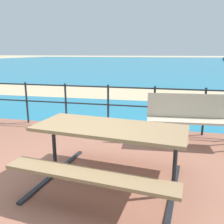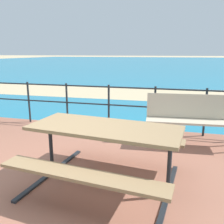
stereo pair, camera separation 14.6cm
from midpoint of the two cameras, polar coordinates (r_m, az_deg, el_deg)
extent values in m
plane|color=tan|center=(3.31, -11.25, -17.22)|extent=(240.00, 240.00, 0.00)
cube|color=#935B47|center=(3.29, -11.28, -16.77)|extent=(6.40, 5.20, 0.06)
cube|color=teal|center=(42.58, 13.32, 11.27)|extent=(90.00, 90.00, 0.01)
cube|color=tan|center=(10.36, 7.41, 4.41)|extent=(54.04, 4.03, 0.01)
cube|color=#8C704C|center=(2.93, -0.35, -3.78)|extent=(1.89, 0.95, 0.04)
cube|color=#8C704C|center=(2.52, -5.75, -14.53)|extent=(1.84, 0.46, 0.04)
cube|color=#8C704C|center=(3.59, 3.34, -5.59)|extent=(1.84, 0.46, 0.04)
cylinder|color=#1E2328|center=(3.41, -12.96, -8.22)|extent=(0.06, 0.06, 0.75)
cube|color=#1E2328|center=(3.55, -12.64, -13.59)|extent=(0.22, 1.52, 0.03)
cylinder|color=#1E2328|center=(2.89, 14.77, -12.44)|extent=(0.06, 0.06, 0.75)
cube|color=#1E2328|center=(3.07, 14.33, -18.47)|extent=(0.22, 1.52, 0.03)
cube|color=#BCAD93|center=(4.46, 18.88, -2.09)|extent=(1.55, 0.53, 0.04)
cube|color=#BCAD93|center=(4.58, 18.78, 1.35)|extent=(1.53, 0.20, 0.43)
cylinder|color=#2D3833|center=(4.33, 9.94, -5.24)|extent=(0.04, 0.04, 0.47)
cylinder|color=#2D3833|center=(4.61, 9.96, -4.03)|extent=(0.04, 0.04, 0.47)
cylinder|color=#1E2328|center=(6.04, -18.33, 2.19)|extent=(0.04, 0.04, 0.97)
cylinder|color=#1E2328|center=(5.57, -9.80, 1.75)|extent=(0.04, 0.04, 0.97)
cylinder|color=#1E2328|center=(5.24, 0.03, 1.20)|extent=(0.04, 0.04, 0.97)
cylinder|color=#1E2328|center=(5.09, 10.81, 0.56)|extent=(0.04, 0.04, 0.97)
cylinder|color=#1E2328|center=(5.12, 21.84, -0.13)|extent=(0.04, 0.04, 0.97)
cylinder|color=#1E2328|center=(5.16, 0.03, 5.91)|extent=(5.90, 0.03, 0.03)
cylinder|color=#1E2328|center=(5.23, 0.03, 1.72)|extent=(5.90, 0.03, 0.03)
camera|label=1|loc=(0.07, -89.14, 0.21)|focal=38.80mm
camera|label=2|loc=(0.07, 90.86, -0.21)|focal=38.80mm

